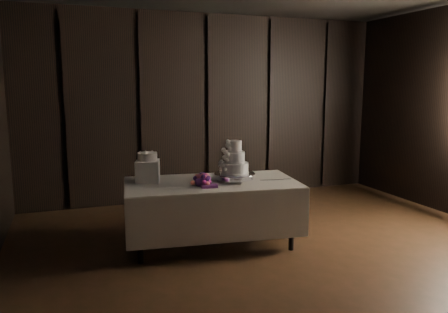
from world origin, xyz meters
TOP-DOWN VIEW (x-y plane):
  - room at (0.00, 0.00)m, footprint 6.08×7.08m
  - display_table at (-0.65, 1.37)m, footprint 2.10×1.27m
  - cake_stand at (-0.39, 1.33)m, footprint 0.62×0.62m
  - wedding_cake at (-0.41, 1.32)m, footprint 0.36×0.32m
  - bouquet at (-0.82, 1.23)m, footprint 0.32×0.41m
  - box_pedestal at (-1.35, 1.64)m, footprint 0.32×0.32m
  - small_cake at (-1.35, 1.64)m, footprint 0.29×0.29m
  - cake_knife at (0.03, 1.20)m, footprint 0.37×0.11m

SIDE VIEW (x-z plane):
  - display_table at x=-0.65m, z-range 0.04..0.80m
  - cake_knife at x=0.03m, z-range 0.76..0.77m
  - cake_stand at x=-0.39m, z-range 0.76..0.85m
  - bouquet at x=-0.82m, z-range 0.73..0.91m
  - box_pedestal at x=-1.35m, z-range 0.76..1.01m
  - wedding_cake at x=-0.41m, z-range 0.81..1.19m
  - small_cake at x=-1.35m, z-range 1.01..1.10m
  - room at x=0.00m, z-range -0.04..3.04m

